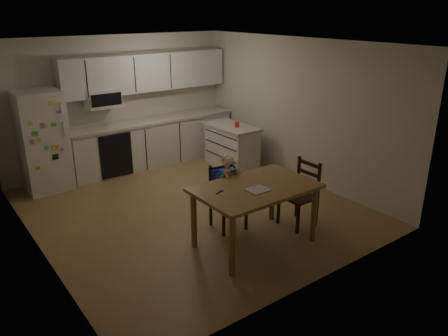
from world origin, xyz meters
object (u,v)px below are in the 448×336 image
refrigerator (43,141)px  red_cup (237,125)px  chair_booster (227,184)px  kitchen_island (232,146)px  dining_table (255,194)px  chair_side (303,189)px

refrigerator → red_cup: 3.42m
refrigerator → chair_booster: refrigerator is taller
refrigerator → chair_booster: size_ratio=1.58×
refrigerator → kitchen_island: bearing=-17.7°
chair_booster → dining_table: bearing=-84.5°
kitchen_island → chair_booster: 2.51m
kitchen_island → dining_table: (-1.58, -2.55, 0.29)m
kitchen_island → chair_booster: (-1.58, -1.94, 0.23)m
red_cup → dining_table: size_ratio=0.07×
chair_booster → kitchen_island: bearing=56.8°
red_cup → chair_booster: 2.39m
chair_booster → refrigerator: bearing=124.9°
refrigerator → dining_table: size_ratio=1.10×
kitchen_island → chair_side: chair_side is taller
chair_side → refrigerator: bearing=-145.1°
refrigerator → kitchen_island: refrigerator is taller
red_cup → chair_side: (-0.64, -2.35, -0.35)m
red_cup → dining_table: red_cup is taller
red_cup → dining_table: (-1.58, -2.40, -0.17)m
red_cup → chair_side: chair_side is taller
chair_side → chair_booster: bearing=-122.2°
dining_table → chair_booster: (0.00, 0.61, -0.07)m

